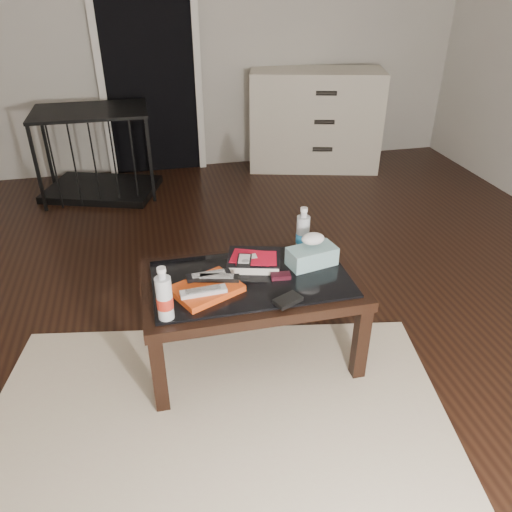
# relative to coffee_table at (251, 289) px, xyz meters

# --- Properties ---
(ground) EXTENTS (5.00, 5.00, 0.00)m
(ground) POSITION_rel_coffee_table_xyz_m (0.10, 0.32, -0.40)
(ground) COLOR black
(ground) RESTS_ON ground
(doorway) EXTENTS (0.90, 0.08, 2.07)m
(doorway) POSITION_rel_coffee_table_xyz_m (-0.30, 2.79, 0.63)
(doorway) COLOR black
(doorway) RESTS_ON ground
(coffee_table) EXTENTS (1.00, 0.60, 0.46)m
(coffee_table) POSITION_rel_coffee_table_xyz_m (0.00, 0.00, 0.00)
(coffee_table) COLOR black
(coffee_table) RESTS_ON ground
(rug) EXTENTS (2.23, 1.82, 0.01)m
(rug) POSITION_rel_coffee_table_xyz_m (-0.26, -0.51, -0.39)
(rug) COLOR #C1B496
(rug) RESTS_ON ground
(dresser) EXTENTS (1.29, 0.79, 0.90)m
(dresser) POSITION_rel_coffee_table_xyz_m (1.17, 2.55, 0.05)
(dresser) COLOR beige
(dresser) RESTS_ON ground
(pet_crate) EXTENTS (1.05, 0.86, 0.71)m
(pet_crate) POSITION_rel_coffee_table_xyz_m (-0.81, 2.32, -0.17)
(pet_crate) COLOR black
(pet_crate) RESTS_ON ground
(magazines) EXTENTS (0.34, 0.31, 0.03)m
(magazines) POSITION_rel_coffee_table_xyz_m (-0.22, -0.07, 0.08)
(magazines) COLOR #D24413
(magazines) RESTS_ON coffee_table
(remote_silver) EXTENTS (0.20, 0.06, 0.02)m
(remote_silver) POSITION_rel_coffee_table_xyz_m (-0.24, -0.12, 0.11)
(remote_silver) COLOR silver
(remote_silver) RESTS_ON magazines
(remote_black_front) EXTENTS (0.21, 0.10, 0.02)m
(remote_black_front) POSITION_rel_coffee_table_xyz_m (-0.16, -0.03, 0.11)
(remote_black_front) COLOR black
(remote_black_front) RESTS_ON magazines
(remote_black_back) EXTENTS (0.20, 0.06, 0.02)m
(remote_black_back) POSITION_rel_coffee_table_xyz_m (-0.20, 0.00, 0.11)
(remote_black_back) COLOR black
(remote_black_back) RESTS_ON magazines
(textbook) EXTENTS (0.29, 0.26, 0.05)m
(textbook) POSITION_rel_coffee_table_xyz_m (0.04, 0.11, 0.09)
(textbook) COLOR black
(textbook) RESTS_ON coffee_table
(dvd_mailers) EXTENTS (0.23, 0.20, 0.01)m
(dvd_mailers) POSITION_rel_coffee_table_xyz_m (0.03, 0.10, 0.11)
(dvd_mailers) COLOR red
(dvd_mailers) RESTS_ON textbook
(ipod) EXTENTS (0.09, 0.12, 0.02)m
(ipod) POSITION_rel_coffee_table_xyz_m (-0.02, 0.07, 0.12)
(ipod) COLOR black
(ipod) RESTS_ON dvd_mailers
(flip_phone) EXTENTS (0.09, 0.06, 0.02)m
(flip_phone) POSITION_rel_coffee_table_xyz_m (0.13, -0.03, 0.08)
(flip_phone) COLOR black
(flip_phone) RESTS_ON coffee_table
(wallet) EXTENTS (0.14, 0.12, 0.02)m
(wallet) POSITION_rel_coffee_table_xyz_m (0.11, -0.22, 0.07)
(wallet) COLOR black
(wallet) RESTS_ON coffee_table
(water_bottle_left) EXTENTS (0.07, 0.07, 0.24)m
(water_bottle_left) POSITION_rel_coffee_table_xyz_m (-0.40, -0.21, 0.18)
(water_bottle_left) COLOR silver
(water_bottle_left) RESTS_ON coffee_table
(water_bottle_right) EXTENTS (0.07, 0.07, 0.24)m
(water_bottle_right) POSITION_rel_coffee_table_xyz_m (0.30, 0.19, 0.18)
(water_bottle_right) COLOR #B9BEC4
(water_bottle_right) RESTS_ON coffee_table
(tissue_box) EXTENTS (0.25, 0.16, 0.09)m
(tissue_box) POSITION_rel_coffee_table_xyz_m (0.31, 0.05, 0.11)
(tissue_box) COLOR teal
(tissue_box) RESTS_ON coffee_table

